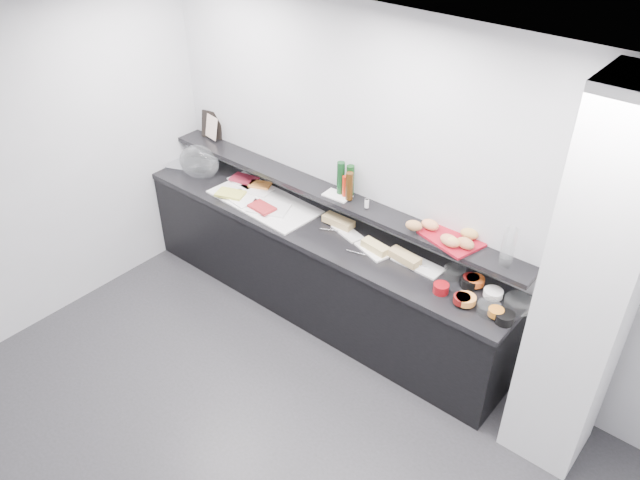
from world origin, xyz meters
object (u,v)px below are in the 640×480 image
Objects in this scene: sandwich_plate_mid at (372,250)px; carafe at (508,247)px; condiment_tray at (337,196)px; bread_tray at (451,239)px; framed_print at (212,125)px; cloche_base at (191,166)px.

sandwich_plate_mid is 1.09m from carafe.
condiment_tray reaches higher than sandwich_plate_mid.
sandwich_plate_mid is 0.56m from condiment_tray.
bread_tray is 1.43× the size of carafe.
sandwich_plate_mid is at bearing -21.80° from condiment_tray.
condiment_tray is (1.63, -0.11, -0.12)m from framed_print.
cloche_base is 1.85× the size of condiment_tray.
bread_tray is at bearing -1.04° from condiment_tray.
carafe is (1.49, 0.01, 0.14)m from condiment_tray.
sandwich_plate_mid is at bearing -145.38° from bread_tray.
condiment_tray is at bearing 178.69° from sandwich_plate_mid.
carafe reaches higher than framed_print.
sandwich_plate_mid is 1.00× the size of carafe.
carafe reaches higher than bread_tray.
sandwich_plate_mid is 0.65m from bread_tray.
condiment_tray is 0.52× the size of bread_tray.
condiment_tray is 1.49m from carafe.
carafe is (0.44, -0.03, 0.14)m from bread_tray.
cloche_base is 1.39× the size of sandwich_plate_mid.
cloche_base is 1.61× the size of framed_print.
framed_print is 1.15× the size of condiment_tray.
condiment_tray reaches higher than cloche_base.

